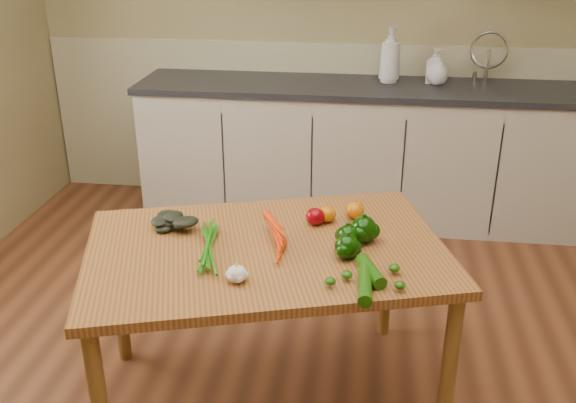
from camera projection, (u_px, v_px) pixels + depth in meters
The scene contains 17 objects.
room at pixel (287, 122), 2.10m from camera, with size 4.04×5.04×2.64m.
counter_run at pixel (360, 151), 4.22m from camera, with size 2.84×0.64×1.14m.
table at pixel (266, 265), 2.46m from camera, with size 1.54×1.22×0.72m.
soap_bottle_a at pixel (390, 55), 4.02m from camera, with size 0.13×0.13×0.34m, color silver.
soap_bottle_b at pixel (435, 66), 4.03m from camera, with size 0.10×0.10×0.22m, color silver.
soap_bottle_c at pixel (438, 70), 4.01m from camera, with size 0.14×0.14×0.18m, color silver.
carrot_bunch at pixel (255, 239), 2.41m from camera, with size 0.25×0.19×0.07m, color red, non-canonical shape.
leafy_greens at pixel (170, 218), 2.55m from camera, with size 0.19×0.17×0.10m, color black, non-canonical shape.
garlic_bulb at pixel (237, 274), 2.18m from camera, with size 0.07×0.07×0.06m, color white.
pepper_a at pixel (348, 236), 2.41m from camera, with size 0.08×0.08×0.08m, color black.
pepper_b at pixel (364, 229), 2.44m from camera, with size 0.10×0.10×0.10m, color black.
pepper_c at pixel (347, 246), 2.33m from camera, with size 0.09×0.09×0.09m, color black.
tomato_a at pixel (315, 216), 2.59m from camera, with size 0.08×0.08×0.07m, color #7E0209.
tomato_b at pixel (327, 214), 2.61m from camera, with size 0.07×0.07×0.07m, color #C76004.
tomato_c at pixel (355, 210), 2.64m from camera, with size 0.08×0.08×0.07m, color #C76004.
zucchini_a at pixel (371, 271), 2.21m from camera, with size 0.05×0.05×0.17m, color #154307.
zucchini_b at pixel (365, 283), 2.14m from camera, with size 0.05×0.05×0.23m, color #154307.
Camera 1 is at (0.27, -1.83, 1.86)m, focal length 40.00 mm.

